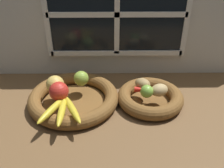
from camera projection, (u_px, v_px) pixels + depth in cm
name	position (u px, v px, depth cm)	size (l,w,h in cm)	color
ground_plane	(118.00, 109.00, 106.51)	(140.00, 90.00, 3.00)	brown
back_wall	(117.00, 20.00, 116.05)	(140.00, 4.60, 55.00)	silver
fruit_bowl_left	(74.00, 98.00, 106.28)	(38.17, 38.17, 5.70)	brown
fruit_bowl_right	(150.00, 98.00, 106.57)	(28.05, 28.05, 5.70)	brown
apple_green_back	(81.00, 78.00, 107.96)	(6.52, 6.52, 6.52)	#8CAD3D
apple_red_front	(59.00, 91.00, 98.34)	(7.75, 7.75, 7.75)	red
apple_golden_left	(55.00, 84.00, 102.86)	(7.49, 7.49, 7.49)	#DBB756
banana_bunch_front	(62.00, 109.00, 92.89)	(17.21, 19.22, 2.61)	gold
potato_oblong	(143.00, 84.00, 105.82)	(6.90, 5.14, 4.74)	#A38451
potato_small	(159.00, 91.00, 101.16)	(7.25, 5.49, 5.14)	tan
lime_near	(147.00, 91.00, 100.55)	(5.29, 5.29, 5.29)	#7AAD3D
chili_pepper	(147.00, 90.00, 103.92)	(2.37, 2.37, 10.79)	red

